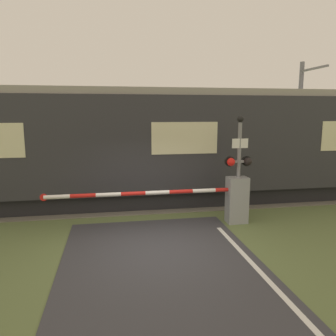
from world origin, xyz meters
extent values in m
plane|color=#5B6B3D|center=(0.00, 0.00, 0.00)|extent=(80.00, 80.00, 0.00)
cube|color=#666056|center=(0.00, 4.22, 0.01)|extent=(36.00, 3.20, 0.03)
cube|color=#595451|center=(0.00, 3.50, 0.08)|extent=(36.00, 0.08, 0.10)
cube|color=#595451|center=(0.00, 4.94, 0.08)|extent=(36.00, 0.08, 0.10)
cube|color=black|center=(1.36, 4.22, 0.30)|extent=(20.17, 2.38, 0.60)
cube|color=#2D2D33|center=(1.36, 4.22, 2.22)|extent=(21.93, 2.80, 3.25)
cube|color=gray|center=(1.36, 4.22, 3.97)|extent=(21.49, 2.58, 0.24)
cube|color=beige|center=(1.36, 2.81, 2.47)|extent=(2.19, 0.02, 1.04)
cube|color=gray|center=(2.66, 1.43, 0.70)|extent=(0.60, 0.44, 1.39)
cylinder|color=gray|center=(2.66, 1.43, 1.03)|extent=(0.16, 0.16, 0.18)
cylinder|color=red|center=(2.32, 1.43, 1.03)|extent=(0.69, 0.11, 0.11)
cylinder|color=white|center=(1.63, 1.43, 1.03)|extent=(0.69, 0.11, 0.11)
cylinder|color=red|center=(0.94, 1.43, 1.03)|extent=(0.69, 0.11, 0.11)
cylinder|color=white|center=(0.25, 1.43, 1.03)|extent=(0.69, 0.11, 0.11)
cylinder|color=red|center=(-0.44, 1.43, 1.03)|extent=(0.69, 0.11, 0.11)
cylinder|color=white|center=(-1.13, 1.43, 1.03)|extent=(0.69, 0.11, 0.11)
cylinder|color=red|center=(-1.82, 1.43, 1.03)|extent=(0.69, 0.11, 0.11)
cylinder|color=white|center=(-2.51, 1.43, 1.03)|extent=(0.69, 0.11, 0.11)
cylinder|color=red|center=(-2.86, 1.43, 1.03)|extent=(0.20, 0.02, 0.20)
cylinder|color=gray|center=(2.69, 1.45, 1.50)|extent=(0.11, 0.11, 3.00)
cube|color=gray|center=(2.69, 1.45, 1.86)|extent=(0.64, 0.07, 0.07)
sphere|color=red|center=(2.43, 1.40, 1.86)|extent=(0.24, 0.24, 0.24)
sphere|color=black|center=(2.95, 1.40, 1.86)|extent=(0.24, 0.24, 0.24)
cylinder|color=black|center=(2.43, 1.51, 1.86)|extent=(0.30, 0.06, 0.30)
cylinder|color=black|center=(2.95, 1.51, 1.86)|extent=(0.30, 0.06, 0.30)
cube|color=white|center=(2.69, 1.41, 2.40)|extent=(0.48, 0.02, 0.28)
sphere|color=black|center=(2.69, 1.45, 3.10)|extent=(0.18, 0.18, 0.18)
cylinder|color=slate|center=(7.47, 6.25, 2.75)|extent=(0.20, 0.20, 5.51)
cube|color=slate|center=(7.47, 5.35, 5.11)|extent=(0.10, 1.80, 0.08)
camera|label=1|loc=(-1.02, -7.59, 3.30)|focal=35.00mm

